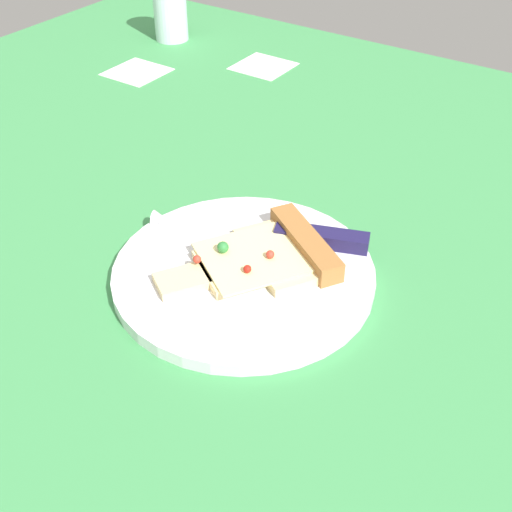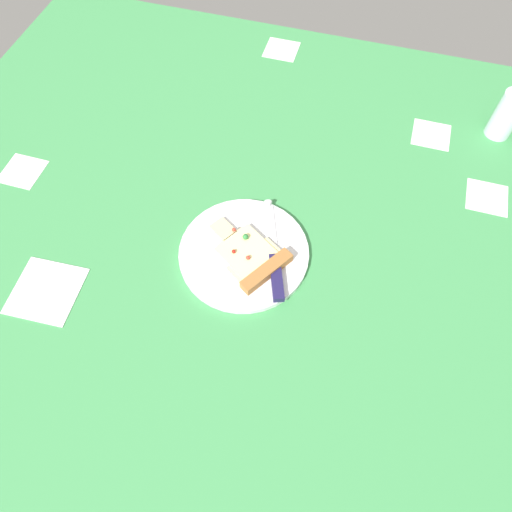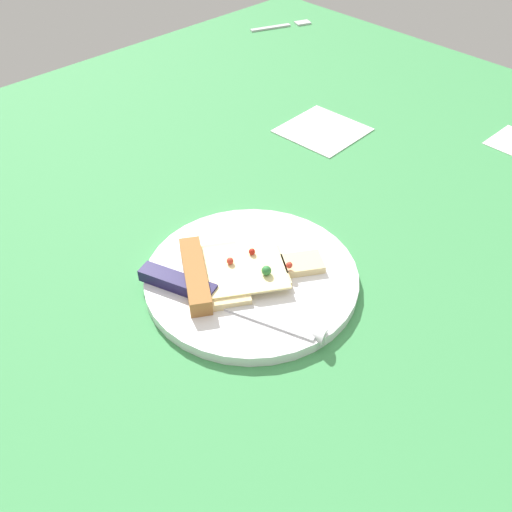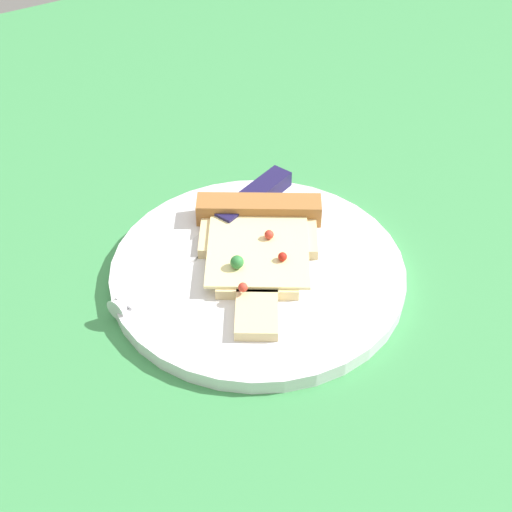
# 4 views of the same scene
# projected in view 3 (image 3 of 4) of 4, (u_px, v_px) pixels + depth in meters

# --- Properties ---
(ground_plane) EXTENTS (1.52, 1.52, 0.03)m
(ground_plane) POSITION_uv_depth(u_px,v_px,m) (299.00, 270.00, 0.78)
(ground_plane) COLOR #3D8C4C
(ground_plane) RESTS_ON ground
(plate) EXTENTS (0.27, 0.27, 0.01)m
(plate) POSITION_uv_depth(u_px,v_px,m) (252.00, 278.00, 0.73)
(plate) COLOR silver
(plate) RESTS_ON ground_plane
(pizza_slice) EXTENTS (0.16, 0.19, 0.03)m
(pizza_slice) POSITION_uv_depth(u_px,v_px,m) (231.00, 272.00, 0.72)
(pizza_slice) COLOR beige
(pizza_slice) RESTS_ON plate
(knife) EXTENTS (0.23, 0.10, 0.02)m
(knife) POSITION_uv_depth(u_px,v_px,m) (211.00, 295.00, 0.69)
(knife) COLOR silver
(knife) RESTS_ON plate
(fork) EXTENTS (0.07, 0.15, 0.01)m
(fork) POSITION_uv_depth(u_px,v_px,m) (284.00, 25.00, 1.40)
(fork) COLOR silver
(fork) RESTS_ON ground_plane
(napkin) EXTENTS (0.14, 0.14, 0.00)m
(napkin) POSITION_uv_depth(u_px,v_px,m) (323.00, 130.00, 1.02)
(napkin) COLOR white
(napkin) RESTS_ON ground_plane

